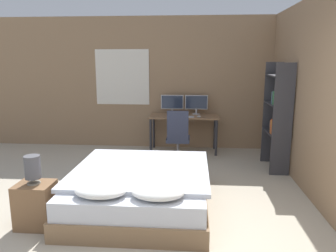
{
  "coord_description": "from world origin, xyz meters",
  "views": [
    {
      "loc": [
        0.24,
        -2.58,
        1.86
      ],
      "look_at": [
        -0.19,
        2.77,
        0.75
      ],
      "focal_mm": 35.0,
      "sensor_mm": 36.0,
      "label": 1
    }
  ],
  "objects_px": {
    "keyboard": "(184,117)",
    "computer_mouse": "(199,117)",
    "desk": "(184,120)",
    "bedside_lamp": "(33,168)",
    "bed": "(140,189)",
    "bookshelf": "(278,113)",
    "office_chair": "(178,142)",
    "nightstand": "(36,205)",
    "monitor_right": "(196,103)",
    "monitor_left": "(172,103)"
  },
  "relations": [
    {
      "from": "bed",
      "to": "nightstand",
      "type": "height_order",
      "value": "bed"
    },
    {
      "from": "bedside_lamp",
      "to": "bookshelf",
      "type": "distance_m",
      "value": 3.84
    },
    {
      "from": "bed",
      "to": "keyboard",
      "type": "distance_m",
      "value": 2.51
    },
    {
      "from": "monitor_right",
      "to": "bookshelf",
      "type": "xyz_separation_m",
      "value": [
        1.34,
        -1.17,
        0.01
      ]
    },
    {
      "from": "bed",
      "to": "monitor_right",
      "type": "height_order",
      "value": "monitor_right"
    },
    {
      "from": "monitor_right",
      "to": "office_chair",
      "type": "height_order",
      "value": "monitor_right"
    },
    {
      "from": "bed",
      "to": "monitor_left",
      "type": "height_order",
      "value": "monitor_left"
    },
    {
      "from": "desk",
      "to": "keyboard",
      "type": "distance_m",
      "value": 0.22
    },
    {
      "from": "nightstand",
      "to": "bookshelf",
      "type": "height_order",
      "value": "bookshelf"
    },
    {
      "from": "monitor_left",
      "to": "office_chair",
      "type": "relative_size",
      "value": 0.48
    },
    {
      "from": "bed",
      "to": "bedside_lamp",
      "type": "xyz_separation_m",
      "value": [
        -1.09,
        -0.57,
        0.44
      ]
    },
    {
      "from": "nightstand",
      "to": "bedside_lamp",
      "type": "height_order",
      "value": "bedside_lamp"
    },
    {
      "from": "bed",
      "to": "office_chair",
      "type": "bearing_deg",
      "value": 79.0
    },
    {
      "from": "bed",
      "to": "office_chair",
      "type": "xyz_separation_m",
      "value": [
        0.38,
        1.94,
        0.12
      ]
    },
    {
      "from": "nightstand",
      "to": "bed",
      "type": "bearing_deg",
      "value": 27.46
    },
    {
      "from": "bookshelf",
      "to": "monitor_right",
      "type": "bearing_deg",
      "value": 138.87
    },
    {
      "from": "computer_mouse",
      "to": "office_chair",
      "type": "distance_m",
      "value": 0.72
    },
    {
      "from": "nightstand",
      "to": "desk",
      "type": "height_order",
      "value": "desk"
    },
    {
      "from": "bedside_lamp",
      "to": "computer_mouse",
      "type": "relative_size",
      "value": 4.57
    },
    {
      "from": "nightstand",
      "to": "office_chair",
      "type": "relative_size",
      "value": 0.53
    },
    {
      "from": "bed",
      "to": "monitor_left",
      "type": "distance_m",
      "value": 2.89
    },
    {
      "from": "keyboard",
      "to": "desk",
      "type": "bearing_deg",
      "value": 90.0
    },
    {
      "from": "bed",
      "to": "desk",
      "type": "relative_size",
      "value": 1.38
    },
    {
      "from": "nightstand",
      "to": "keyboard",
      "type": "bearing_deg",
      "value": 62.53
    },
    {
      "from": "nightstand",
      "to": "bookshelf",
      "type": "bearing_deg",
      "value": 34.82
    },
    {
      "from": "desk",
      "to": "bedside_lamp",
      "type": "bearing_deg",
      "value": -116.07
    },
    {
      "from": "monitor_right",
      "to": "computer_mouse",
      "type": "distance_m",
      "value": 0.43
    },
    {
      "from": "nightstand",
      "to": "bookshelf",
      "type": "relative_size",
      "value": 0.28
    },
    {
      "from": "office_chair",
      "to": "keyboard",
      "type": "bearing_deg",
      "value": 79.98
    },
    {
      "from": "bedside_lamp",
      "to": "keyboard",
      "type": "distance_m",
      "value": 3.36
    },
    {
      "from": "bedside_lamp",
      "to": "monitor_left",
      "type": "bearing_deg",
      "value": 68.8
    },
    {
      "from": "bookshelf",
      "to": "computer_mouse",
      "type": "bearing_deg",
      "value": 148.42
    },
    {
      "from": "desk",
      "to": "computer_mouse",
      "type": "xyz_separation_m",
      "value": [
        0.3,
        -0.19,
        0.12
      ]
    },
    {
      "from": "monitor_left",
      "to": "keyboard",
      "type": "xyz_separation_m",
      "value": [
        0.25,
        -0.38,
        -0.22
      ]
    },
    {
      "from": "keyboard",
      "to": "computer_mouse",
      "type": "height_order",
      "value": "computer_mouse"
    },
    {
      "from": "monitor_left",
      "to": "office_chair",
      "type": "distance_m",
      "value": 1.05
    },
    {
      "from": "computer_mouse",
      "to": "office_chair",
      "type": "xyz_separation_m",
      "value": [
        -0.38,
        -0.47,
        -0.4
      ]
    },
    {
      "from": "bedside_lamp",
      "to": "office_chair",
      "type": "bearing_deg",
      "value": 59.7
    },
    {
      "from": "desk",
      "to": "monitor_left",
      "type": "distance_m",
      "value": 0.45
    },
    {
      "from": "keyboard",
      "to": "bookshelf",
      "type": "relative_size",
      "value": 0.23
    },
    {
      "from": "monitor_left",
      "to": "keyboard",
      "type": "relative_size",
      "value": 1.11
    },
    {
      "from": "bed",
      "to": "nightstand",
      "type": "bearing_deg",
      "value": -152.54
    },
    {
      "from": "bed",
      "to": "desk",
      "type": "bearing_deg",
      "value": 79.95
    },
    {
      "from": "nightstand",
      "to": "computer_mouse",
      "type": "bearing_deg",
      "value": 58.21
    },
    {
      "from": "monitor_right",
      "to": "nightstand",
      "type": "bearing_deg",
      "value": -118.14
    },
    {
      "from": "bedside_lamp",
      "to": "bookshelf",
      "type": "relative_size",
      "value": 0.18
    },
    {
      "from": "desk",
      "to": "bookshelf",
      "type": "distance_m",
      "value": 1.9
    },
    {
      "from": "nightstand",
      "to": "keyboard",
      "type": "height_order",
      "value": "keyboard"
    },
    {
      "from": "monitor_right",
      "to": "office_chair",
      "type": "bearing_deg",
      "value": -111.24
    },
    {
      "from": "keyboard",
      "to": "computer_mouse",
      "type": "bearing_deg",
      "value": 0.0
    }
  ]
}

